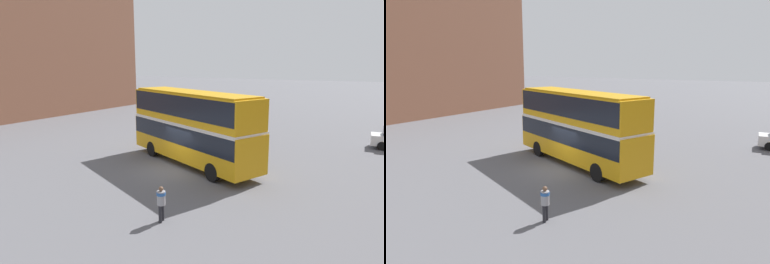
{
  "view_description": "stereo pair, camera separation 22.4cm",
  "coord_description": "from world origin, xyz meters",
  "views": [
    {
      "loc": [
        11.29,
        -16.8,
        6.5
      ],
      "look_at": [
        0.28,
        1.78,
        2.13
      ],
      "focal_mm": 32.0,
      "sensor_mm": 36.0,
      "label": 1
    },
    {
      "loc": [
        11.48,
        -16.68,
        6.5
      ],
      "look_at": [
        0.28,
        1.78,
        2.13
      ],
      "focal_mm": 32.0,
      "sensor_mm": 36.0,
      "label": 2
    }
  ],
  "objects": [
    {
      "name": "ground_plane",
      "position": [
        0.0,
        0.0,
        0.0
      ],
      "size": [
        240.0,
        240.0,
        0.0
      ],
      "primitive_type": "plane",
      "color": "#5B5B60"
    },
    {
      "name": "double_decker_bus",
      "position": [
        0.28,
        1.78,
        2.72
      ],
      "size": [
        10.81,
        6.43,
        4.74
      ],
      "rotation": [
        0.0,
        0.0,
        -0.4
      ],
      "color": "gold",
      "rests_on": "ground_plane"
    },
    {
      "name": "pedestrian_foreground",
      "position": [
        3.43,
        -6.04,
        0.94
      ],
      "size": [
        0.45,
        0.45,
        1.54
      ],
      "rotation": [
        0.0,
        0.0,
        3.34
      ],
      "color": "#232328",
      "rests_on": "ground_plane"
    }
  ]
}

